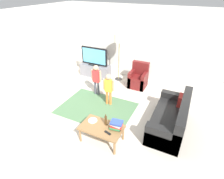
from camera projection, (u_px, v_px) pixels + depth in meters
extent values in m
plane|color=beige|center=(103.00, 119.00, 5.09)|extent=(7.80, 7.80, 0.00)
cube|color=silver|center=(140.00, 44.00, 6.73)|extent=(6.00, 0.12, 2.70)
cube|color=silver|center=(15.00, 57.00, 5.53)|extent=(0.12, 6.00, 2.70)
cube|color=#4C724C|center=(97.00, 108.00, 5.53)|extent=(2.20, 1.60, 0.01)
cube|color=slate|center=(95.00, 70.00, 7.34)|extent=(1.20, 0.44, 0.50)
cube|color=black|center=(95.00, 74.00, 7.37)|extent=(1.10, 0.32, 0.03)
cube|color=black|center=(95.00, 64.00, 7.19)|extent=(0.44, 0.28, 0.03)
cube|color=black|center=(94.00, 56.00, 7.01)|extent=(1.10, 0.07, 0.68)
cube|color=#59B2D8|center=(94.00, 56.00, 6.98)|extent=(1.00, 0.01, 0.58)
cube|color=black|center=(168.00, 121.00, 4.71)|extent=(0.80, 1.80, 0.42)
cube|color=black|center=(182.00, 117.00, 4.48)|extent=(0.20, 1.80, 0.86)
cube|color=black|center=(162.00, 139.00, 4.04)|extent=(0.80, 0.20, 0.60)
cube|color=black|center=(174.00, 102.00, 5.28)|extent=(0.80, 0.20, 0.60)
cube|color=#B22823|center=(180.00, 100.00, 4.90)|extent=(0.10, 0.32, 0.32)
cube|color=maroon|center=(138.00, 82.00, 6.59)|extent=(0.60, 0.60, 0.42)
cube|color=maroon|center=(140.00, 73.00, 6.64)|extent=(0.60, 0.16, 0.90)
cube|color=maroon|center=(132.00, 78.00, 6.63)|extent=(0.12, 0.60, 0.60)
cube|color=maroon|center=(144.00, 81.00, 6.45)|extent=(0.12, 0.60, 0.60)
cylinder|color=#262626|center=(118.00, 79.00, 7.21)|extent=(0.28, 0.28, 0.02)
cylinder|color=#99844C|center=(119.00, 61.00, 6.83)|extent=(0.03, 0.03, 1.50)
cylinder|color=silver|center=(119.00, 38.00, 6.39)|extent=(0.36, 0.36, 0.28)
cylinder|color=#4C4C59|center=(95.00, 88.00, 6.14)|extent=(0.08, 0.08, 0.48)
cylinder|color=#4C4C59|center=(98.00, 88.00, 6.10)|extent=(0.08, 0.08, 0.48)
cube|color=red|center=(96.00, 76.00, 5.90)|extent=(0.23, 0.13, 0.41)
sphere|color=tan|center=(96.00, 68.00, 5.75)|extent=(0.17, 0.17, 0.17)
cylinder|color=tan|center=(92.00, 75.00, 5.94)|extent=(0.06, 0.06, 0.37)
cylinder|color=tan|center=(100.00, 76.00, 5.84)|extent=(0.06, 0.06, 0.37)
cylinder|color=orange|center=(107.00, 97.00, 5.63)|extent=(0.08, 0.08, 0.47)
cylinder|color=orange|center=(110.00, 98.00, 5.60)|extent=(0.08, 0.08, 0.47)
cube|color=gold|center=(109.00, 86.00, 5.40)|extent=(0.24, 0.15, 0.40)
sphere|color=tan|center=(108.00, 77.00, 5.25)|extent=(0.17, 0.17, 0.17)
cylinder|color=tan|center=(104.00, 84.00, 5.42)|extent=(0.06, 0.06, 0.36)
cylinder|color=tan|center=(113.00, 86.00, 5.35)|extent=(0.06, 0.06, 0.36)
cube|color=olive|center=(102.00, 128.00, 4.21)|extent=(1.00, 0.60, 0.04)
cylinder|color=olive|center=(80.00, 135.00, 4.29)|extent=(0.05, 0.05, 0.38)
cylinder|color=olive|center=(114.00, 148.00, 3.95)|extent=(0.05, 0.05, 0.38)
cylinder|color=olive|center=(91.00, 122.00, 4.68)|extent=(0.05, 0.05, 0.38)
cylinder|color=olive|center=(123.00, 133.00, 4.34)|extent=(0.05, 0.05, 0.38)
cube|color=black|center=(116.00, 128.00, 4.15)|extent=(0.28, 0.19, 0.03)
cube|color=#388C4C|center=(115.00, 127.00, 4.13)|extent=(0.27, 0.24, 0.04)
cube|color=red|center=(117.00, 126.00, 4.11)|extent=(0.28, 0.23, 0.04)
cube|color=white|center=(116.00, 124.00, 4.10)|extent=(0.28, 0.17, 0.03)
cube|color=yellow|center=(116.00, 123.00, 4.10)|extent=(0.26, 0.19, 0.03)
cube|color=#334CA5|center=(117.00, 122.00, 4.06)|extent=(0.30, 0.24, 0.04)
cylinder|color=#4C3319|center=(106.00, 121.00, 4.21)|extent=(0.06, 0.06, 0.23)
cylinder|color=#4C3319|center=(106.00, 116.00, 4.14)|extent=(0.02, 0.02, 0.06)
cube|color=black|center=(108.00, 133.00, 4.02)|extent=(0.18, 0.09, 0.02)
cylinder|color=white|center=(93.00, 120.00, 4.38)|extent=(0.22, 0.22, 0.02)
cube|color=silver|center=(93.00, 120.00, 4.37)|extent=(0.13, 0.10, 0.01)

